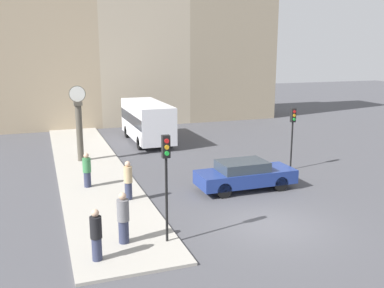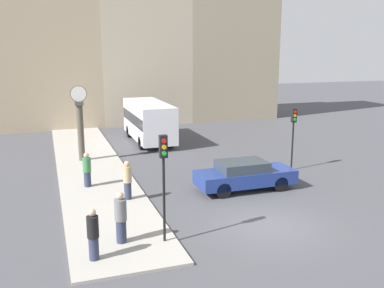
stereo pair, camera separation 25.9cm
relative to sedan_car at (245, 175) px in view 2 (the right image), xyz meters
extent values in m
plane|color=#47474C|center=(-0.97, -4.19, -0.74)|extent=(120.00, 120.00, 0.00)
cube|color=#A39E93|center=(-6.56, 7.59, -0.68)|extent=(3.69, 27.56, 0.11)
cube|color=tan|center=(-9.23, 20.98, 8.78)|extent=(10.28, 5.00, 19.03)
cube|color=#B7A88E|center=(-0.16, 20.98, 8.51)|extent=(7.86, 5.00, 18.49)
cube|color=gray|center=(8.10, 20.98, 7.25)|extent=(8.67, 5.00, 15.98)
cube|color=navy|center=(0.04, 0.00, -0.11)|extent=(4.73, 1.78, 0.65)
cube|color=#2D3842|center=(-0.15, 0.00, 0.45)|extent=(2.27, 1.60, 0.46)
cylinder|color=black|center=(1.51, 0.78, -0.38)|extent=(0.72, 0.22, 0.72)
cylinder|color=black|center=(1.51, -0.78, -0.38)|extent=(0.72, 0.22, 0.72)
cylinder|color=black|center=(-1.42, 0.78, -0.38)|extent=(0.72, 0.22, 0.72)
cylinder|color=black|center=(-1.42, -0.78, -0.38)|extent=(0.72, 0.22, 0.72)
cube|color=silver|center=(-1.82, 12.02, 0.87)|extent=(2.35, 7.00, 2.50)
cube|color=#1E232D|center=(-1.82, 12.02, 1.04)|extent=(2.38, 6.86, 0.74)
cylinder|color=black|center=(-0.78, 14.19, -0.29)|extent=(0.28, 0.90, 0.90)
cylinder|color=black|center=(-2.85, 14.19, -0.29)|extent=(0.28, 0.90, 0.90)
cylinder|color=black|center=(-0.78, 9.85, -0.29)|extent=(0.28, 0.90, 0.90)
cylinder|color=black|center=(-2.85, 9.85, -0.29)|extent=(0.28, 0.90, 0.90)
cylinder|color=black|center=(-5.16, -4.39, 0.86)|extent=(0.09, 0.09, 2.97)
cube|color=black|center=(-5.16, -4.39, 2.73)|extent=(0.26, 0.20, 0.76)
cylinder|color=red|center=(-5.16, -4.51, 2.93)|extent=(0.15, 0.04, 0.15)
cylinder|color=orange|center=(-5.16, -4.51, 2.73)|extent=(0.15, 0.04, 0.15)
cylinder|color=green|center=(-5.16, -4.51, 2.52)|extent=(0.15, 0.04, 0.15)
cylinder|color=black|center=(3.97, 2.23, 0.61)|extent=(0.09, 0.09, 2.70)
cube|color=black|center=(3.97, 2.23, 2.34)|extent=(0.26, 0.20, 0.76)
cylinder|color=red|center=(3.97, 2.11, 2.55)|extent=(0.15, 0.04, 0.15)
cylinder|color=orange|center=(3.97, 2.11, 2.34)|extent=(0.15, 0.04, 0.15)
cylinder|color=green|center=(3.97, 2.11, 2.13)|extent=(0.15, 0.04, 0.15)
cylinder|color=#4C473D|center=(-6.90, 7.81, 1.02)|extent=(0.37, 0.37, 3.30)
cube|color=#4C473D|center=(-6.90, 7.81, 2.78)|extent=(0.48, 0.48, 0.22)
cylinder|color=#4C473D|center=(-6.90, 7.81, 3.33)|extent=(0.95, 0.04, 0.95)
cylinder|color=white|center=(-6.90, 7.81, 3.33)|extent=(0.88, 0.06, 0.88)
cylinder|color=#2D334C|center=(-5.57, 0.21, -0.24)|extent=(0.32, 0.32, 0.77)
cylinder|color=tan|center=(-5.57, 0.21, 0.51)|extent=(0.38, 0.38, 0.72)
sphere|color=tan|center=(-5.57, 0.21, 0.99)|extent=(0.24, 0.24, 0.24)
cylinder|color=#2D334C|center=(-7.62, -4.96, -0.26)|extent=(0.32, 0.32, 0.75)
cylinder|color=black|center=(-7.62, -4.96, 0.47)|extent=(0.37, 0.37, 0.70)
sphere|color=tan|center=(-7.62, -4.96, 0.94)|extent=(0.25, 0.25, 0.25)
cylinder|color=#2D334C|center=(-7.08, 2.60, -0.26)|extent=(0.33, 0.33, 0.74)
cylinder|color=#387A47|center=(-7.08, 2.60, 0.45)|extent=(0.39, 0.39, 0.69)
sphere|color=tan|center=(-7.08, 2.60, 0.92)|extent=(0.25, 0.25, 0.25)
cylinder|color=#2D334C|center=(-6.59, -4.01, -0.23)|extent=(0.35, 0.35, 0.80)
cylinder|color=slate|center=(-6.59, -4.01, 0.55)|extent=(0.41, 0.41, 0.75)
sphere|color=tan|center=(-6.59, -4.01, 1.05)|extent=(0.26, 0.26, 0.26)
camera|label=1|loc=(-8.97, -17.58, 5.87)|focal=40.00mm
camera|label=2|loc=(-8.72, -17.67, 5.87)|focal=40.00mm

